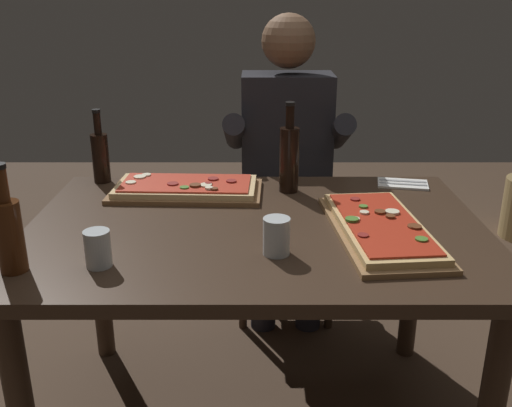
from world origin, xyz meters
TOP-DOWN VIEW (x-y plane):
  - dining_table at (0.00, 0.00)m, footprint 1.40×0.96m
  - pizza_rectangular_front at (-0.25, 0.28)m, footprint 0.53×0.28m
  - pizza_rectangular_left at (0.37, -0.07)m, footprint 0.31×0.58m
  - wine_bottle_dark at (-0.57, 0.42)m, footprint 0.06×0.06m
  - oil_bottle_amber at (-0.62, -0.31)m, footprint 0.07×0.07m
  - vinegar_bottle_green at (0.12, 0.31)m, footprint 0.07×0.07m
  - tumbler_near_camera at (-0.41, -0.28)m, footprint 0.07×0.07m
  - tumbler_far_side at (0.06, -0.21)m, footprint 0.07×0.07m
  - napkin_cutlery_set at (0.54, 0.38)m, footprint 0.20×0.14m
  - diner_chair at (0.13, 0.86)m, footprint 0.44×0.44m
  - seated_diner at (0.13, 0.74)m, footprint 0.53×0.41m

SIDE VIEW (x-z plane):
  - diner_chair at x=0.13m, z-range 0.05..0.92m
  - dining_table at x=0.00m, z-range 0.27..1.01m
  - seated_diner at x=0.13m, z-range 0.08..1.41m
  - napkin_cutlery_set at x=0.54m, z-range 0.74..0.75m
  - pizza_rectangular_left at x=0.37m, z-range 0.74..0.78m
  - pizza_rectangular_front at x=-0.25m, z-range 0.74..0.78m
  - tumbler_near_camera at x=-0.41m, z-range 0.73..0.83m
  - tumbler_far_side at x=0.06m, z-range 0.73..0.84m
  - wine_bottle_dark at x=-0.57m, z-range 0.71..0.98m
  - oil_bottle_amber at x=-0.62m, z-range 0.71..0.99m
  - vinegar_bottle_green at x=0.12m, z-range 0.71..1.03m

